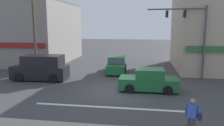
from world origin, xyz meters
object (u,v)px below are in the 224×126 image
Objects in this scene: utility_pole_near_left at (34,30)px; traffic_light_mast at (193,30)px; utility_pole_far_right at (202,29)px; pedestrian_foreground_with_bag at (193,116)px; sedan_approaching_near at (117,65)px; sedan_crossing_center at (149,81)px; van_crossing_leftbound at (41,68)px.

utility_pole_near_left is 14.36m from traffic_light_mast.
utility_pole_far_right is 4.51m from traffic_light_mast.
pedestrian_foreground_with_bag is at bearing -41.00° from utility_pole_near_left.
sedan_approaching_near is 2.51× the size of pedestrian_foreground_with_bag.
sedan_crossing_center is at bearing -130.92° from traffic_light_mast.
utility_pole_far_right reaches higher than sedan_crossing_center.
utility_pole_far_right is 1.99× the size of sedan_crossing_center.
pedestrian_foreground_with_bag is (-3.74, -14.78, -3.29)m from utility_pole_far_right.
utility_pole_near_left is 4.78× the size of pedestrian_foreground_with_bag.
traffic_light_mast is 7.71m from sedan_approaching_near.
pedestrian_foreground_with_bag is (4.71, -12.29, 0.24)m from sedan_approaching_near.
utility_pole_far_right reaches higher than traffic_light_mast.
utility_pole_near_left is at bearing -168.73° from sedan_approaching_near.
pedestrian_foreground_with_bag is (10.63, -8.28, -0.05)m from van_crossing_leftbound.
pedestrian_foreground_with_bag is at bearing -69.02° from sedan_approaching_near.
utility_pole_near_left is 0.98× the size of utility_pole_far_right.
van_crossing_leftbound is 13.47m from pedestrian_foreground_with_bag.
van_crossing_leftbound is (-8.97, 1.83, 0.29)m from sedan_crossing_center.
utility_pole_near_left is at bearing 139.00° from pedestrian_foreground_with_bag.
sedan_crossing_center is (3.06, -5.85, 0.00)m from sedan_approaching_near.
utility_pole_near_left reaches higher than sedan_crossing_center.
sedan_crossing_center is (-5.39, -8.33, -3.53)m from utility_pole_far_right.
sedan_crossing_center is 2.46× the size of pedestrian_foreground_with_bag.
sedan_approaching_near is 1.02× the size of sedan_crossing_center.
traffic_light_mast is at bearing 49.08° from sedan_crossing_center.
sedan_approaching_near is 6.60m from sedan_crossing_center.
traffic_light_mast is 11.28m from pedestrian_foreground_with_bag.
traffic_light_mast reaches higher than van_crossing_leftbound.
utility_pole_near_left reaches higher than sedan_approaching_near.
sedan_crossing_center is at bearing 104.41° from pedestrian_foreground_with_bag.
traffic_light_mast is 1.51× the size of sedan_crossing_center.
traffic_light_mast is 1.33× the size of van_crossing_leftbound.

